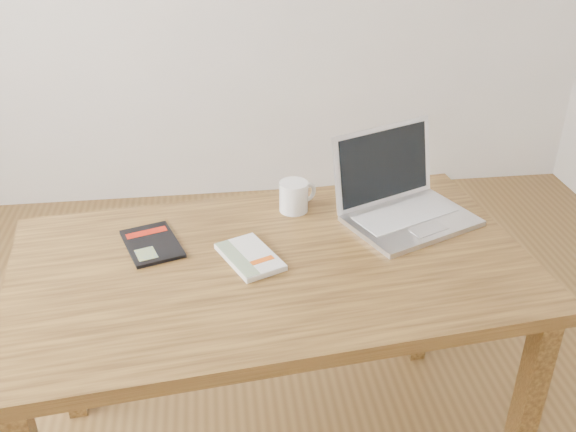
{
  "coord_description": "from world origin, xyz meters",
  "views": [
    {
      "loc": [
        -0.06,
        -1.32,
        1.7
      ],
      "look_at": [
        0.13,
        0.18,
        0.85
      ],
      "focal_mm": 40.0,
      "sensor_mm": 36.0,
      "label": 1
    }
  ],
  "objects": [
    {
      "name": "room",
      "position": [
        -0.07,
        0.0,
        1.36
      ],
      "size": [
        4.04,
        4.04,
        2.7
      ],
      "color": "brown",
      "rests_on": "ground"
    },
    {
      "name": "desk",
      "position": [
        0.08,
        0.12,
        0.66
      ],
      "size": [
        1.46,
        0.93,
        0.75
      ],
      "rotation": [
        0.0,
        0.0,
        0.11
      ],
      "color": "brown",
      "rests_on": "ground"
    },
    {
      "name": "white_guidebook",
      "position": [
        0.02,
        0.13,
        0.76
      ],
      "size": [
        0.19,
        0.23,
        0.02
      ],
      "rotation": [
        0.0,
        0.0,
        0.41
      ],
      "color": "silver",
      "rests_on": "desk"
    },
    {
      "name": "black_guidebook",
      "position": [
        -0.24,
        0.24,
        0.76
      ],
      "size": [
        0.19,
        0.24,
        0.01
      ],
      "rotation": [
        0.0,
        0.0,
        0.32
      ],
      "color": "black",
      "rests_on": "desk"
    },
    {
      "name": "laptop",
      "position": [
        0.49,
        0.31,
        0.8
      ],
      "size": [
        0.45,
        0.41,
        0.25
      ],
      "rotation": [
        0.0,
        0.0,
        0.41
      ],
      "color": "silver",
      "rests_on": "desk"
    },
    {
      "name": "coffee_mug",
      "position": [
        0.18,
        0.39,
        0.8
      ],
      "size": [
        0.12,
        0.09,
        0.09
      ],
      "rotation": [
        0.0,
        0.0,
        0.47
      ],
      "color": "white",
      "rests_on": "desk"
    }
  ]
}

